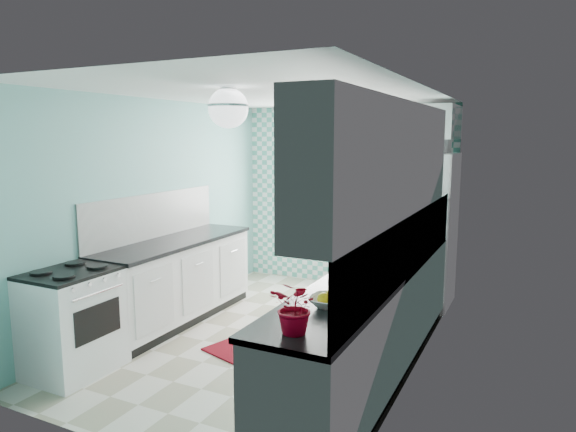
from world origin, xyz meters
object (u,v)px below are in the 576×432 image
at_px(ceiling_light, 228,108).
at_px(potted_plant, 297,307).
at_px(stove, 73,320).
at_px(fridge, 419,229).
at_px(microwave, 423,139).
at_px(sink, 404,249).
at_px(fruit_bowl, 331,302).

distance_m(ceiling_light, potted_plant, 2.08).
relative_size(ceiling_light, stove, 0.38).
bearing_deg(potted_plant, fridge, 91.36).
relative_size(ceiling_light, microwave, 0.57).
bearing_deg(potted_plant, stove, 168.89).
bearing_deg(sink, stove, -138.33).
bearing_deg(ceiling_light, potted_plant, -44.57).
relative_size(fruit_bowl, potted_plant, 0.87).
height_order(fruit_bowl, potted_plant, potted_plant).
xyz_separation_m(stove, microwave, (2.31, 3.33, 1.57)).
bearing_deg(stove, fruit_bowl, 2.66).
height_order(fridge, potted_plant, fridge).
bearing_deg(sink, ceiling_light, -130.26).
bearing_deg(microwave, potted_plant, 95.09).
xyz_separation_m(ceiling_light, stove, (-1.20, -0.71, -1.85)).
bearing_deg(stove, sink, 42.44).
bearing_deg(stove, potted_plant, -10.10).
height_order(ceiling_light, fridge, ceiling_light).
height_order(stove, microwave, microwave).
distance_m(ceiling_light, fruit_bowl, 1.92).
xyz_separation_m(potted_plant, microwave, (-0.09, 3.80, 0.95)).
distance_m(fridge, microwave, 1.11).
distance_m(stove, potted_plant, 2.52).
relative_size(stove, potted_plant, 2.79).
height_order(ceiling_light, microwave, ceiling_light).
height_order(fridge, fruit_bowl, fridge).
relative_size(ceiling_light, fruit_bowl, 1.23).
bearing_deg(sink, potted_plant, -89.84).
distance_m(fruit_bowl, potted_plant, 0.56).
height_order(potted_plant, microwave, microwave).
height_order(fridge, microwave, microwave).
relative_size(fruit_bowl, microwave, 0.47).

